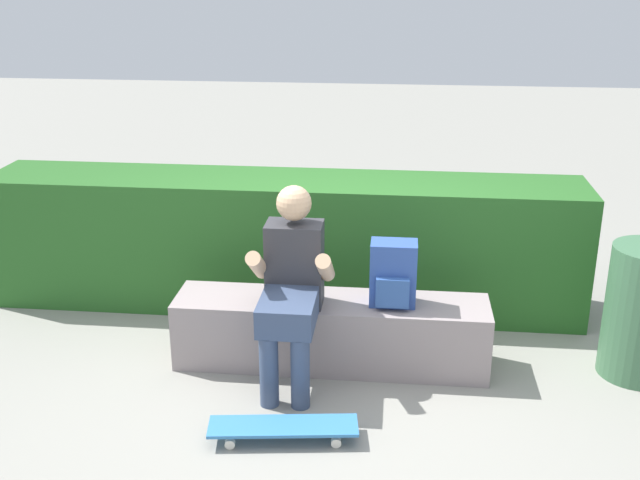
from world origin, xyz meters
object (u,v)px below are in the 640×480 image
person_skater (291,282)px  backpack_on_bench (393,275)px  bench_main (331,332)px  skateboard_near_person (283,427)px

person_skater → backpack_on_bench: person_skater is taller
person_skater → backpack_on_bench: bearing=18.5°
person_skater → bench_main: bearing=43.8°
bench_main → backpack_on_bench: 0.56m
skateboard_near_person → backpack_on_bench: (0.55, 0.85, 0.56)m
bench_main → backpack_on_bench: backpack_on_bench is taller
bench_main → person_skater: (-0.22, -0.21, 0.42)m
skateboard_near_person → backpack_on_bench: backpack_on_bench is taller
backpack_on_bench → person_skater: bearing=-161.5°
person_skater → backpack_on_bench: size_ratio=2.97×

